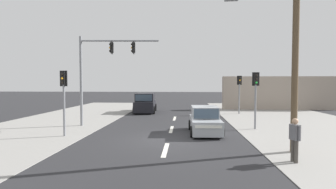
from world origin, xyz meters
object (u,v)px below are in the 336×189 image
at_px(pedestal_signal_left_kerb, 64,92).
at_px(suv_kerbside_parked, 145,103).
at_px(utility_pole_foreground_right, 292,35).
at_px(hatchback_oncoming_near, 205,121).
at_px(pedestrian_at_kerb, 295,138).
at_px(pedestal_signal_far_median, 239,88).
at_px(traffic_signal_mast, 100,64).
at_px(pedestal_signal_right_kerb, 256,91).

xyz_separation_m(pedestal_signal_left_kerb, suv_kerbside_parked, (2.60, 11.87, -1.53)).
xyz_separation_m(utility_pole_foreground_right, hatchback_oncoming_near, (-3.24, 3.98, -4.18)).
xyz_separation_m(suv_kerbside_parked, pedestrian_at_kerb, (7.88, -15.86, 0.04)).
bearing_deg(pedestal_signal_far_median, traffic_signal_mast, -144.95).
bearing_deg(utility_pole_foreground_right, hatchback_oncoming_near, 129.12).
relative_size(traffic_signal_mast, pedestal_signal_far_median, 1.69).
height_order(traffic_signal_mast, pedestal_signal_left_kerb, traffic_signal_mast).
xyz_separation_m(pedestal_signal_right_kerb, suv_kerbside_parked, (-8.29, 8.97, -1.53)).
bearing_deg(utility_pole_foreground_right, pedestal_signal_far_median, 87.19).
bearing_deg(pedestal_signal_right_kerb, pedestrian_at_kerb, -93.38).
bearing_deg(pedestal_signal_far_median, pedestrian_at_kerb, -94.09).
height_order(pedestal_signal_right_kerb, pedestrian_at_kerb, pedestal_signal_right_kerb).
relative_size(traffic_signal_mast, suv_kerbside_parked, 1.30).
height_order(traffic_signal_mast, pedestal_signal_right_kerb, traffic_signal_mast).
xyz_separation_m(pedestal_signal_left_kerb, pedestal_signal_far_median, (11.56, 11.08, 0.00)).
bearing_deg(pedestal_signal_left_kerb, hatchback_oncoming_near, 10.84).
height_order(utility_pole_foreground_right, pedestal_signal_right_kerb, utility_pole_foreground_right).
relative_size(pedestal_signal_right_kerb, suv_kerbside_parked, 0.77).
height_order(pedestal_signal_left_kerb, hatchback_oncoming_near, pedestal_signal_left_kerb).
bearing_deg(pedestal_signal_left_kerb, utility_pole_foreground_right, -12.99).
bearing_deg(pedestal_signal_far_median, pedestal_signal_left_kerb, -136.22).
bearing_deg(hatchback_oncoming_near, suv_kerbside_parked, 115.92).
bearing_deg(pedestrian_at_kerb, traffic_signal_mast, 141.91).
bearing_deg(pedestrian_at_kerb, pedestal_signal_far_median, 85.91).
bearing_deg(utility_pole_foreground_right, pedestal_signal_right_kerb, 90.03).
height_order(pedestal_signal_far_median, suv_kerbside_parked, pedestal_signal_far_median).
distance_m(utility_pole_foreground_right, traffic_signal_mast, 11.77).
relative_size(pedestal_signal_left_kerb, hatchback_oncoming_near, 0.97).
bearing_deg(hatchback_oncoming_near, pedestrian_at_kerb, -62.62).
height_order(hatchback_oncoming_near, suv_kerbside_parked, suv_kerbside_parked).
xyz_separation_m(traffic_signal_mast, pedestal_signal_right_kerb, (10.05, -0.66, -1.73)).
bearing_deg(suv_kerbside_parked, utility_pole_foreground_right, -60.03).
bearing_deg(pedestal_signal_right_kerb, traffic_signal_mast, 176.24).
bearing_deg(pedestal_signal_far_median, pedestal_signal_right_kerb, -94.68).
xyz_separation_m(traffic_signal_mast, hatchback_oncoming_near, (6.81, -2.10, -3.44)).
xyz_separation_m(pedestal_signal_right_kerb, hatchback_oncoming_near, (-3.23, -1.44, -1.71)).
distance_m(utility_pole_foreground_right, pedestal_signal_far_median, 13.83).
bearing_deg(pedestal_signal_right_kerb, hatchback_oncoming_near, -156.04).
relative_size(pedestal_signal_right_kerb, pedestal_signal_far_median, 1.00).
relative_size(pedestal_signal_far_median, hatchback_oncoming_near, 0.97).
distance_m(pedestal_signal_left_kerb, pedestrian_at_kerb, 11.32).
height_order(suv_kerbside_parked, pedestrian_at_kerb, suv_kerbside_parked).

